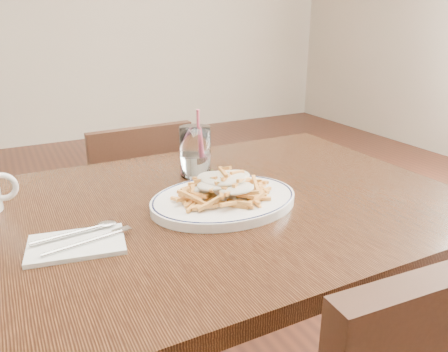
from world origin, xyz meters
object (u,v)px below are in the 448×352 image
table (205,233)px  water_glass (195,155)px  loaded_fries (224,183)px  chair_far (138,210)px  fries_plate (224,200)px

table → water_glass: (0.06, 0.18, 0.14)m
table → water_glass: bearing=72.1°
table → loaded_fries: size_ratio=5.92×
table → chair_far: chair_far is taller
fries_plate → water_glass: 0.21m
chair_far → fries_plate: (0.01, -0.70, 0.31)m
fries_plate → loaded_fries: (0.00, 0.00, 0.04)m
fries_plate → water_glass: size_ratio=1.91×
loaded_fries → water_glass: size_ratio=1.12×
chair_far → loaded_fries: bearing=-89.2°
fries_plate → loaded_fries: loaded_fries is taller
table → loaded_fries: bearing=-41.5°
chair_far → water_glass: water_glass is taller
table → loaded_fries: 0.14m
table → loaded_fries: (0.03, -0.03, 0.13)m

